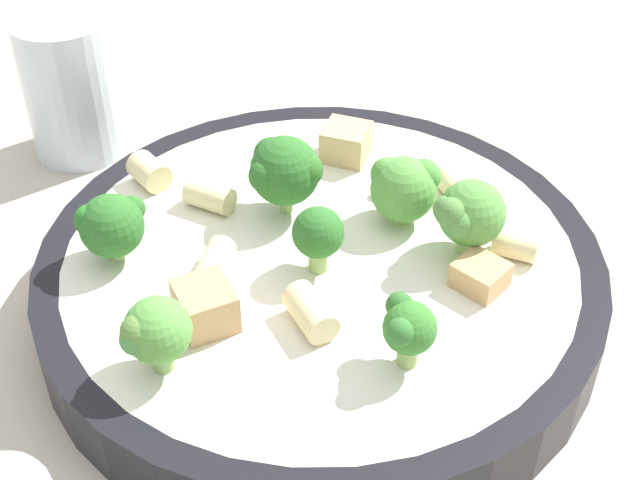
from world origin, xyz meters
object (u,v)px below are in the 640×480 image
(broccoli_floret_1, at_px, (315,233))
(chicken_chunk_0, at_px, (480,275))
(rigatoni_1, at_px, (455,187))
(broccoli_floret_3, at_px, (284,170))
(rigatoni_2, at_px, (399,174))
(rigatoni_4, at_px, (215,263))
(chicken_chunk_1, at_px, (205,306))
(broccoli_floret_4, at_px, (110,224))
(rigatoni_0, at_px, (320,313))
(broccoli_floret_5, at_px, (468,214))
(rigatoni_6, at_px, (210,196))
(broccoli_floret_0, at_px, (407,328))
(rigatoni_5, at_px, (516,245))
(broccoli_floret_2, at_px, (404,187))
(rigatoni_3, at_px, (149,172))
(drinking_glass, at_px, (73,95))
(pasta_bowl, at_px, (320,277))
(chicken_chunk_2, at_px, (346,142))
(broccoli_floret_6, at_px, (154,332))

(broccoli_floret_1, relative_size, chicken_chunk_0, 1.56)
(broccoli_floret_1, xyz_separation_m, rigatoni_1, (0.07, -0.07, -0.02))
(broccoli_floret_3, bearing_deg, chicken_chunk_0, -116.98)
(rigatoni_2, distance_m, rigatoni_4, 0.13)
(chicken_chunk_1, bearing_deg, broccoli_floret_1, -47.47)
(broccoli_floret_3, xyz_separation_m, rigatoni_2, (0.03, -0.06, -0.02))
(broccoli_floret_4, bearing_deg, rigatoni_0, -110.21)
(broccoli_floret_5, distance_m, rigatoni_6, 0.14)
(chicken_chunk_1, bearing_deg, broccoli_floret_0, -100.87)
(broccoli_floret_0, height_order, rigatoni_5, broccoli_floret_0)
(broccoli_floret_2, xyz_separation_m, rigatoni_5, (-0.03, -0.06, -0.01))
(rigatoni_3, bearing_deg, chicken_chunk_0, -111.01)
(chicken_chunk_0, height_order, drinking_glass, drinking_glass)
(pasta_bowl, bearing_deg, rigatoni_6, 61.35)
(broccoli_floret_4, bearing_deg, rigatoni_5, -84.78)
(rigatoni_4, relative_size, chicken_chunk_1, 0.98)
(broccoli_floret_1, height_order, rigatoni_3, broccoli_floret_1)
(rigatoni_0, distance_m, rigatoni_5, 0.11)
(broccoli_floret_5, relative_size, drinking_glass, 0.44)
(broccoli_floret_0, distance_m, broccoli_floret_1, 0.08)
(broccoli_floret_1, relative_size, broccoli_floret_5, 0.88)
(rigatoni_4, bearing_deg, pasta_bowl, -68.84)
(rigatoni_5, height_order, chicken_chunk_0, same)
(rigatoni_3, bearing_deg, rigatoni_6, -116.03)
(rigatoni_4, xyz_separation_m, chicken_chunk_2, (0.11, -0.06, 0.00))
(broccoli_floret_4, xyz_separation_m, rigatoni_3, (0.07, -0.00, -0.01))
(broccoli_floret_4, distance_m, chicken_chunk_1, 0.07)
(rigatoni_2, relative_size, chicken_chunk_0, 0.95)
(broccoli_floret_4, relative_size, rigatoni_3, 1.68)
(broccoli_floret_6, bearing_deg, broccoli_floret_4, 28.54)
(chicken_chunk_1, bearing_deg, rigatoni_0, -87.33)
(broccoli_floret_0, bearing_deg, broccoli_floret_5, -19.96)
(rigatoni_4, relative_size, rigatoni_6, 1.02)
(broccoli_floret_1, relative_size, rigatoni_5, 1.63)
(chicken_chunk_1, bearing_deg, rigatoni_6, 9.38)
(broccoli_floret_5, height_order, chicken_chunk_2, broccoli_floret_5)
(rigatoni_3, xyz_separation_m, chicken_chunk_1, (-0.11, -0.05, 0.00))
(broccoli_floret_1, height_order, rigatoni_2, broccoli_floret_1)
(rigatoni_4, bearing_deg, chicken_chunk_2, -27.90)
(rigatoni_0, xyz_separation_m, chicken_chunk_2, (0.14, -0.00, 0.00))
(broccoli_floret_4, bearing_deg, drinking_glass, 24.37)
(broccoli_floret_5, distance_m, chicken_chunk_1, 0.14)
(broccoli_floret_3, bearing_deg, broccoli_floret_5, -105.47)
(broccoli_floret_5, xyz_separation_m, drinking_glass, (0.13, 0.25, -0.02))
(rigatoni_0, xyz_separation_m, drinking_glass, (0.19, 0.18, -0.00))
(rigatoni_1, distance_m, rigatoni_3, 0.17)
(broccoli_floret_1, bearing_deg, broccoli_floret_0, -143.09)
(broccoli_floret_3, distance_m, rigatoni_1, 0.10)
(broccoli_floret_0, relative_size, chicken_chunk_1, 1.25)
(rigatoni_2, height_order, rigatoni_5, same)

